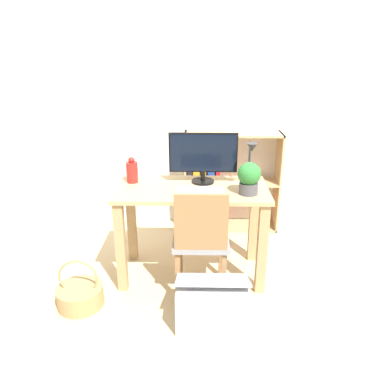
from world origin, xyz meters
name	(u,v)px	position (x,y,z in m)	size (l,w,h in m)	color
ground_plane	(192,272)	(0.00, 0.00, 0.00)	(10.00, 10.00, 0.00)	#CCB284
wall_back	(194,96)	(0.00, 1.04, 1.30)	(8.00, 0.05, 2.60)	silver
desk	(192,208)	(0.00, 0.00, 0.58)	(1.14, 0.57, 0.75)	tan
monitor	(203,155)	(0.08, 0.12, 0.97)	(0.52, 0.18, 0.39)	black
keyboard	(199,190)	(0.06, -0.08, 0.75)	(0.34, 0.14, 0.02)	silver
vase	(132,171)	(-0.46, 0.11, 0.83)	(0.09, 0.09, 0.20)	#B2231E
desk_lamp	(251,160)	(0.43, 0.02, 0.95)	(0.10, 0.19, 0.34)	#2D2D33
potted_plant	(249,177)	(0.41, -0.12, 0.87)	(0.17, 0.17, 0.23)	#4C4C51
chair	(201,238)	(0.07, -0.27, 0.46)	(0.40, 0.40, 0.85)	gray
bookshelf	(214,186)	(0.20, 0.86, 0.45)	(0.92, 0.28, 0.98)	tan
basket	(80,295)	(-0.79, -0.43, 0.08)	(0.33, 0.33, 0.36)	tan
storage_box	(212,303)	(0.15, -0.58, 0.15)	(0.49, 0.36, 0.35)	#B2B2B7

